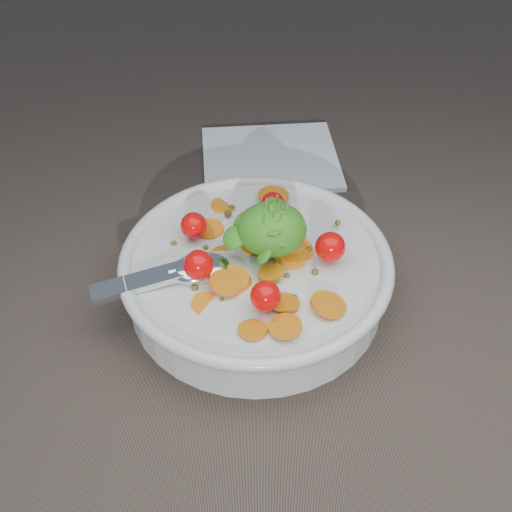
{
  "coord_description": "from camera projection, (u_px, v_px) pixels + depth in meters",
  "views": [
    {
      "loc": [
        0.0,
        -0.44,
        0.47
      ],
      "look_at": [
        -0.0,
        0.01,
        0.05
      ],
      "focal_mm": 45.0,
      "sensor_mm": 36.0,
      "label": 1
    }
  ],
  "objects": [
    {
      "name": "ground",
      "position": [
        258.0,
        300.0,
        0.64
      ],
      "size": [
        6.0,
        6.0,
        0.0
      ],
      "primitive_type": "plane",
      "color": "brown",
      "rests_on": "ground"
    },
    {
      "name": "bowl",
      "position": [
        256.0,
        273.0,
        0.62
      ],
      "size": [
        0.28,
        0.26,
        0.11
      ],
      "color": "silver",
      "rests_on": "ground"
    },
    {
      "name": "napkin",
      "position": [
        270.0,
        158.0,
        0.82
      ],
      "size": [
        0.18,
        0.16,
        0.01
      ],
      "primitive_type": "cube",
      "rotation": [
        0.0,
        0.0,
        0.1
      ],
      "color": "white",
      "rests_on": "ground"
    }
  ]
}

